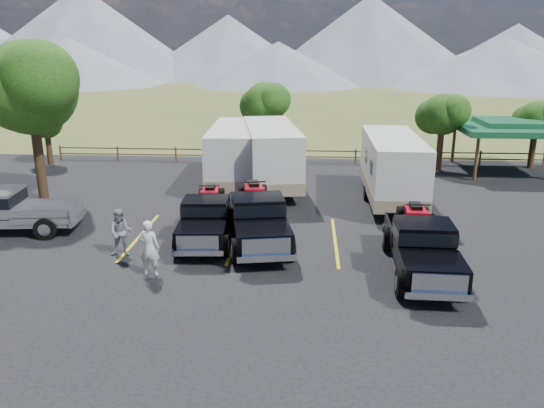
# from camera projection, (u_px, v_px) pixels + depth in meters

# --- Properties ---
(ground) EXTENTS (320.00, 320.00, 0.00)m
(ground) POSITION_uv_depth(u_px,v_px,m) (280.00, 284.00, 17.56)
(ground) COLOR #4B5A26
(ground) RESTS_ON ground
(asphalt_lot) EXTENTS (44.00, 34.00, 0.04)m
(asphalt_lot) POSITION_uv_depth(u_px,v_px,m) (284.00, 250.00, 20.41)
(asphalt_lot) COLOR black
(asphalt_lot) RESTS_ON ground
(stall_lines) EXTENTS (12.12, 5.50, 0.01)m
(stall_lines) POSITION_uv_depth(u_px,v_px,m) (285.00, 240.00, 21.36)
(stall_lines) COLOR gold
(stall_lines) RESTS_ON asphalt_lot
(tree_big_nw) EXTENTS (5.54, 5.18, 7.84)m
(tree_big_nw) POSITION_uv_depth(u_px,v_px,m) (29.00, 88.00, 25.36)
(tree_big_nw) COLOR #301E12
(tree_big_nw) RESTS_ON ground
(tree_ne_a) EXTENTS (3.11, 2.92, 4.76)m
(tree_ne_a) POSITION_uv_depth(u_px,v_px,m) (442.00, 115.00, 32.21)
(tree_ne_a) COLOR #301E12
(tree_ne_a) RESTS_ON ground
(tree_ne_b) EXTENTS (2.77, 2.59, 4.27)m
(tree_ne_b) POSITION_uv_depth(u_px,v_px,m) (536.00, 119.00, 32.88)
(tree_ne_b) COLOR #301E12
(tree_ne_b) RESTS_ON ground
(tree_north) EXTENTS (3.46, 3.24, 5.25)m
(tree_north) POSITION_uv_depth(u_px,v_px,m) (265.00, 104.00, 34.73)
(tree_north) COLOR #301E12
(tree_north) RESTS_ON ground
(tree_nw_small) EXTENTS (2.59, 2.43, 3.85)m
(tree_nw_small) POSITION_uv_depth(u_px,v_px,m) (46.00, 122.00, 34.03)
(tree_nw_small) COLOR #301E12
(tree_nw_small) RESTS_ON ground
(rail_fence) EXTENTS (36.12, 0.12, 1.00)m
(rail_fence) POSITION_uv_depth(u_px,v_px,m) (325.00, 155.00, 34.91)
(rail_fence) COLOR brown
(rail_fence) RESTS_ON ground
(pavilion) EXTENTS (6.20, 6.20, 3.22)m
(pavilion) POSITION_uv_depth(u_px,v_px,m) (509.00, 127.00, 32.14)
(pavilion) COLOR brown
(pavilion) RESTS_ON ground
(mountain_range) EXTENTS (209.00, 71.00, 20.00)m
(mountain_range) POSITION_uv_depth(u_px,v_px,m) (271.00, 42.00, 116.94)
(mountain_range) COLOR slate
(mountain_range) RESTS_ON ground
(rig_left) EXTENTS (2.35, 5.87, 1.92)m
(rig_left) POSITION_uv_depth(u_px,v_px,m) (207.00, 216.00, 21.33)
(rig_left) COLOR black
(rig_left) RESTS_ON asphalt_lot
(rig_center) EXTENTS (3.19, 6.68, 2.14)m
(rig_center) POSITION_uv_depth(u_px,v_px,m) (258.00, 216.00, 20.99)
(rig_center) COLOR black
(rig_center) RESTS_ON asphalt_lot
(rig_right) EXTENTS (2.31, 6.20, 2.05)m
(rig_right) POSITION_uv_depth(u_px,v_px,m) (422.00, 244.00, 18.22)
(rig_right) COLOR black
(rig_right) RESTS_ON asphalt_lot
(trailer_left) EXTENTS (2.80, 9.44, 3.28)m
(trailer_left) POSITION_uv_depth(u_px,v_px,m) (235.00, 155.00, 29.14)
(trailer_left) COLOR white
(trailer_left) RESTS_ON asphalt_lot
(trailer_center) EXTENTS (3.84, 9.84, 3.40)m
(trailer_center) POSITION_uv_depth(u_px,v_px,m) (271.00, 156.00, 28.65)
(trailer_center) COLOR white
(trailer_center) RESTS_ON asphalt_lot
(trailer_right) EXTENTS (2.54, 9.43, 3.28)m
(trailer_right) POSITION_uv_depth(u_px,v_px,m) (392.00, 168.00, 25.97)
(trailer_right) COLOR white
(trailer_right) RESTS_ON asphalt_lot
(pickup_silver) EXTENTS (6.33, 2.72, 1.84)m
(pickup_silver) POSITION_uv_depth(u_px,v_px,m) (4.00, 210.00, 21.96)
(pickup_silver) COLOR gray
(pickup_silver) RESTS_ON asphalt_lot
(person_a) EXTENTS (0.73, 0.49, 1.96)m
(person_a) POSITION_uv_depth(u_px,v_px,m) (149.00, 248.00, 17.86)
(person_a) COLOR silver
(person_a) RESTS_ON asphalt_lot
(person_b) EXTENTS (0.96, 0.80, 1.78)m
(person_b) POSITION_uv_depth(u_px,v_px,m) (121.00, 233.00, 19.59)
(person_b) COLOR gray
(person_b) RESTS_ON asphalt_lot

